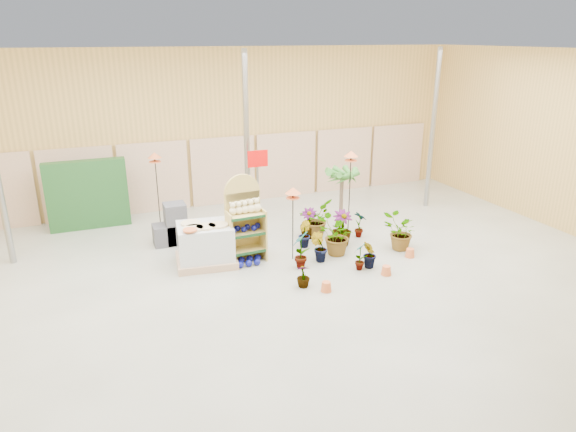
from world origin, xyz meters
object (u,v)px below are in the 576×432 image
at_px(pallet_stack, 205,244).
at_px(bird_table_front, 293,193).
at_px(display_shelf, 244,221).
at_px(potted_plant_2, 336,236).

height_order(pallet_stack, bird_table_front, bird_table_front).
xyz_separation_m(display_shelf, bird_table_front, (0.99, -0.44, 0.67)).
bearing_deg(pallet_stack, bird_table_front, -7.58).
xyz_separation_m(pallet_stack, bird_table_front, (1.88, -0.48, 1.11)).
bearing_deg(bird_table_front, display_shelf, 156.13).
relative_size(bird_table_front, potted_plant_2, 1.82).
distance_m(pallet_stack, potted_plant_2, 2.95).
distance_m(display_shelf, bird_table_front, 1.27).
bearing_deg(potted_plant_2, display_shelf, 163.33).
xyz_separation_m(pallet_stack, potted_plant_2, (2.88, -0.63, 0.01)).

